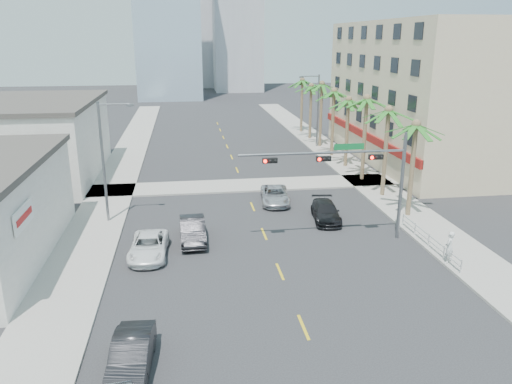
# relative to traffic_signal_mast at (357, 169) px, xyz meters

# --- Properties ---
(ground) EXTENTS (260.00, 260.00, 0.00)m
(ground) POSITION_rel_traffic_signal_mast_xyz_m (-5.78, -7.95, -5.06)
(ground) COLOR #262628
(ground) RESTS_ON ground
(sidewalk_right) EXTENTS (4.00, 120.00, 0.15)m
(sidewalk_right) POSITION_rel_traffic_signal_mast_xyz_m (6.22, 12.05, -4.99)
(sidewalk_right) COLOR gray
(sidewalk_right) RESTS_ON ground
(sidewalk_left) EXTENTS (4.00, 120.00, 0.15)m
(sidewalk_left) POSITION_rel_traffic_signal_mast_xyz_m (-17.78, 12.05, -4.99)
(sidewalk_left) COLOR gray
(sidewalk_left) RESTS_ON ground
(sidewalk_cross) EXTENTS (80.00, 4.00, 0.15)m
(sidewalk_cross) POSITION_rel_traffic_signal_mast_xyz_m (-5.78, 14.05, -4.99)
(sidewalk_cross) COLOR gray
(sidewalk_cross) RESTS_ON ground
(building_right) EXTENTS (15.25, 28.00, 15.00)m
(building_right) POSITION_rel_traffic_signal_mast_xyz_m (16.21, 22.05, 2.43)
(building_right) COLOR beige
(building_right) RESTS_ON ground
(building_left_far) EXTENTS (11.00, 18.00, 7.20)m
(building_left_far) POSITION_rel_traffic_signal_mast_xyz_m (-25.28, 20.05, -1.46)
(building_left_far) COLOR beige
(building_left_far) RESTS_ON ground
(tower_far_center) EXTENTS (16.00, 16.00, 42.00)m
(tower_far_center) POSITION_rel_traffic_signal_mast_xyz_m (-8.78, 117.05, 15.94)
(tower_far_center) COLOR #ADADB2
(tower_far_center) RESTS_ON ground
(traffic_signal_mast) EXTENTS (11.12, 0.54, 7.20)m
(traffic_signal_mast) POSITION_rel_traffic_signal_mast_xyz_m (0.00, 0.00, 0.00)
(traffic_signal_mast) COLOR slate
(traffic_signal_mast) RESTS_ON ground
(palm_tree_0) EXTENTS (4.80, 4.80, 7.80)m
(palm_tree_0) POSITION_rel_traffic_signal_mast_xyz_m (5.82, 4.05, 2.02)
(palm_tree_0) COLOR brown
(palm_tree_0) RESTS_ON ground
(palm_tree_1) EXTENTS (4.80, 4.80, 8.16)m
(palm_tree_1) POSITION_rel_traffic_signal_mast_xyz_m (5.82, 9.25, 2.37)
(palm_tree_1) COLOR brown
(palm_tree_1) RESTS_ON ground
(palm_tree_2) EXTENTS (4.80, 4.80, 8.52)m
(palm_tree_2) POSITION_rel_traffic_signal_mast_xyz_m (5.82, 14.45, 2.72)
(palm_tree_2) COLOR brown
(palm_tree_2) RESTS_ON ground
(palm_tree_3) EXTENTS (4.80, 4.80, 7.80)m
(palm_tree_3) POSITION_rel_traffic_signal_mast_xyz_m (5.82, 19.65, 2.02)
(palm_tree_3) COLOR brown
(palm_tree_3) RESTS_ON ground
(palm_tree_4) EXTENTS (4.80, 4.80, 8.16)m
(palm_tree_4) POSITION_rel_traffic_signal_mast_xyz_m (5.82, 24.85, 2.37)
(palm_tree_4) COLOR brown
(palm_tree_4) RESTS_ON ground
(palm_tree_5) EXTENTS (4.80, 4.80, 8.52)m
(palm_tree_5) POSITION_rel_traffic_signal_mast_xyz_m (5.82, 30.05, 2.72)
(palm_tree_5) COLOR brown
(palm_tree_5) RESTS_ON ground
(palm_tree_6) EXTENTS (4.80, 4.80, 7.80)m
(palm_tree_6) POSITION_rel_traffic_signal_mast_xyz_m (5.82, 35.25, 2.02)
(palm_tree_6) COLOR brown
(palm_tree_6) RESTS_ON ground
(palm_tree_7) EXTENTS (4.80, 4.80, 8.16)m
(palm_tree_7) POSITION_rel_traffic_signal_mast_xyz_m (5.82, 40.45, 2.37)
(palm_tree_7) COLOR brown
(palm_tree_7) RESTS_ON ground
(streetlight_left) EXTENTS (2.55, 0.25, 9.00)m
(streetlight_left) POSITION_rel_traffic_signal_mast_xyz_m (-16.78, 6.05, -0.00)
(streetlight_left) COLOR slate
(streetlight_left) RESTS_ON ground
(streetlight_right) EXTENTS (2.55, 0.25, 9.00)m
(streetlight_right) POSITION_rel_traffic_signal_mast_xyz_m (5.21, 30.05, -0.00)
(streetlight_right) COLOR slate
(streetlight_right) RESTS_ON ground
(guardrail) EXTENTS (0.08, 8.08, 1.00)m
(guardrail) POSITION_rel_traffic_signal_mast_xyz_m (4.52, -1.95, -4.39)
(guardrail) COLOR silver
(guardrail) RESTS_ON ground
(car_parked_mid) EXTENTS (1.83, 4.58, 1.48)m
(car_parked_mid) POSITION_rel_traffic_signal_mast_xyz_m (-13.58, -12.15, -4.32)
(car_parked_mid) COLOR black
(car_parked_mid) RESTS_ON ground
(car_parked_far) EXTENTS (2.49, 4.99, 1.36)m
(car_parked_far) POSITION_rel_traffic_signal_mast_xyz_m (-13.58, -0.62, -4.38)
(car_parked_far) COLOR white
(car_parked_far) RESTS_ON ground
(car_lane_left) EXTENTS (1.79, 4.81, 1.57)m
(car_lane_left) POSITION_rel_traffic_signal_mast_xyz_m (-10.78, 1.51, -4.28)
(car_lane_left) COLOR black
(car_lane_left) RESTS_ON ground
(car_lane_center) EXTENTS (2.74, 5.08, 1.35)m
(car_lane_center) POSITION_rel_traffic_signal_mast_xyz_m (-3.78, 8.78, -4.39)
(car_lane_center) COLOR silver
(car_lane_center) RESTS_ON ground
(car_lane_right) EXTENTS (2.46, 4.88, 1.36)m
(car_lane_right) POSITION_rel_traffic_signal_mast_xyz_m (-0.72, 4.15, -4.38)
(car_lane_right) COLOR black
(car_lane_right) RESTS_ON ground
(pedestrian) EXTENTS (0.86, 0.85, 2.01)m
(pedestrian) POSITION_rel_traffic_signal_mast_xyz_m (4.52, -4.45, -3.91)
(pedestrian) COLOR silver
(pedestrian) RESTS_ON sidewalk_right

